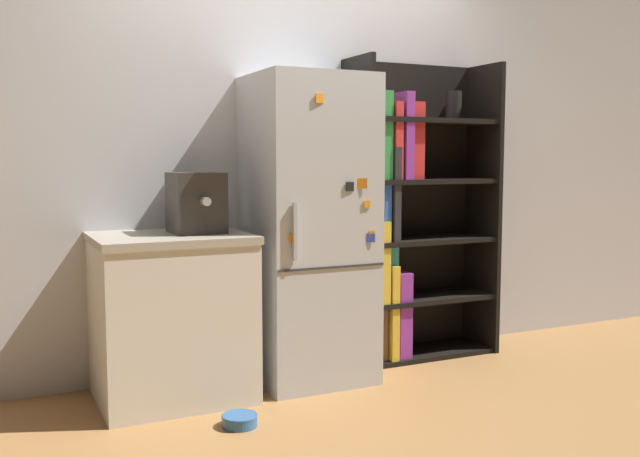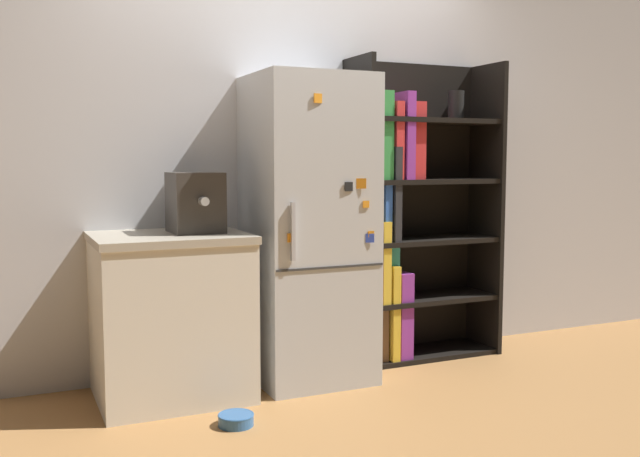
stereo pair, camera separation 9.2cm
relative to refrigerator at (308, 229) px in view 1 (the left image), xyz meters
The scene contains 7 objects.
ground_plane 0.87m from the refrigerator, 89.99° to the right, with size 16.00×16.00×0.00m, color #A87542.
wall_back 0.56m from the refrigerator, 89.99° to the left, with size 8.00×0.05×2.60m.
refrigerator is the anchor object (origin of this frame).
bookshelf 0.71m from the refrigerator, 12.42° to the left, with size 0.96×0.38×1.85m.
kitchen_counter 0.89m from the refrigerator, behind, with size 0.78×0.66×0.86m.
espresso_machine 0.66m from the refrigerator, behind, with size 0.26×0.34×0.32m.
pet_bowl 1.16m from the refrigerator, 137.73° to the right, with size 0.17×0.17×0.06m.
Camera 1 is at (-1.66, -3.50, 1.25)m, focal length 40.00 mm.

